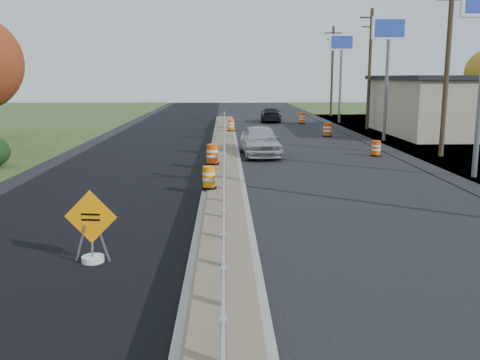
{
  "coord_description": "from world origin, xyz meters",
  "views": [
    {
      "loc": [
        0.04,
        -18.8,
        4.17
      ],
      "look_at": [
        0.48,
        -2.93,
        1.1
      ],
      "focal_mm": 40.0,
      "sensor_mm": 36.0,
      "label": 1
    }
  ],
  "objects_px": {
    "barrel_median_far": "(231,126)",
    "barrel_shoulder_near": "(376,149)",
    "barrel_shoulder_mid": "(327,130)",
    "car_silver": "(260,141)",
    "car_dark_far": "(271,115)",
    "barrel_median_mid": "(212,155)",
    "barrel_shoulder_far": "(302,118)",
    "barrel_median_near": "(209,178)",
    "caution_sign": "(92,244)"
  },
  "relations": [
    {
      "from": "barrel_shoulder_mid",
      "to": "car_silver",
      "type": "xyz_separation_m",
      "value": [
        -5.38,
        -9.24,
        0.35
      ]
    },
    {
      "from": "car_dark_far",
      "to": "barrel_shoulder_near",
      "type": "bearing_deg",
      "value": 103.12
    },
    {
      "from": "barrel_shoulder_near",
      "to": "barrel_shoulder_mid",
      "type": "distance_m",
      "value": 9.57
    },
    {
      "from": "car_dark_far",
      "to": "caution_sign",
      "type": "bearing_deg",
      "value": 82.71
    },
    {
      "from": "caution_sign",
      "to": "barrel_median_near",
      "type": "bearing_deg",
      "value": 78.54
    },
    {
      "from": "barrel_median_mid",
      "to": "barrel_shoulder_near",
      "type": "relative_size",
      "value": 1.12
    },
    {
      "from": "barrel_median_mid",
      "to": "barrel_shoulder_near",
      "type": "height_order",
      "value": "barrel_median_mid"
    },
    {
      "from": "barrel_shoulder_mid",
      "to": "car_dark_far",
      "type": "xyz_separation_m",
      "value": [
        -2.95,
        12.66,
        0.2
      ]
    },
    {
      "from": "barrel_shoulder_far",
      "to": "caution_sign",
      "type": "bearing_deg",
      "value": -105.29
    },
    {
      "from": "caution_sign",
      "to": "barrel_median_mid",
      "type": "height_order",
      "value": "caution_sign"
    },
    {
      "from": "barrel_shoulder_near",
      "to": "barrel_median_mid",
      "type": "bearing_deg",
      "value": -155.47
    },
    {
      "from": "barrel_median_near",
      "to": "barrel_median_mid",
      "type": "relative_size",
      "value": 0.87
    },
    {
      "from": "barrel_shoulder_mid",
      "to": "car_silver",
      "type": "relative_size",
      "value": 0.2
    },
    {
      "from": "barrel_shoulder_near",
      "to": "barrel_shoulder_mid",
      "type": "height_order",
      "value": "barrel_shoulder_mid"
    },
    {
      "from": "barrel_median_mid",
      "to": "car_dark_far",
      "type": "bearing_deg",
      "value": 79.4
    },
    {
      "from": "barrel_shoulder_mid",
      "to": "car_dark_far",
      "type": "distance_m",
      "value": 13.0
    },
    {
      "from": "car_dark_far",
      "to": "barrel_median_far",
      "type": "bearing_deg",
      "value": 74.02
    },
    {
      "from": "barrel_shoulder_mid",
      "to": "car_silver",
      "type": "height_order",
      "value": "car_silver"
    },
    {
      "from": "barrel_median_mid",
      "to": "car_dark_far",
      "type": "distance_m",
      "value": 26.6
    },
    {
      "from": "barrel_median_mid",
      "to": "car_dark_far",
      "type": "relative_size",
      "value": 0.2
    },
    {
      "from": "barrel_median_near",
      "to": "barrel_median_far",
      "type": "distance_m",
      "value": 20.66
    },
    {
      "from": "barrel_median_far",
      "to": "car_dark_far",
      "type": "bearing_deg",
      "value": 70.53
    },
    {
      "from": "car_silver",
      "to": "car_dark_far",
      "type": "xyz_separation_m",
      "value": [
        2.43,
        21.9,
        -0.15
      ]
    },
    {
      "from": "caution_sign",
      "to": "barrel_median_mid",
      "type": "relative_size",
      "value": 1.82
    },
    {
      "from": "barrel_median_near",
      "to": "barrel_median_mid",
      "type": "bearing_deg",
      "value": 90.0
    },
    {
      "from": "barrel_shoulder_near",
      "to": "car_dark_far",
      "type": "bearing_deg",
      "value": 99.63
    },
    {
      "from": "barrel_shoulder_far",
      "to": "car_dark_far",
      "type": "height_order",
      "value": "car_dark_far"
    },
    {
      "from": "barrel_median_near",
      "to": "car_dark_far",
      "type": "relative_size",
      "value": 0.17
    },
    {
      "from": "barrel_median_mid",
      "to": "barrel_shoulder_mid",
      "type": "relative_size",
      "value": 0.95
    },
    {
      "from": "barrel_shoulder_far",
      "to": "car_dark_far",
      "type": "distance_m",
      "value": 3.32
    },
    {
      "from": "barrel_median_mid",
      "to": "barrel_shoulder_mid",
      "type": "distance_m",
      "value": 15.6
    },
    {
      "from": "barrel_median_near",
      "to": "barrel_median_far",
      "type": "xyz_separation_m",
      "value": [
        1.04,
        20.63,
        0.02
      ]
    },
    {
      "from": "barrel_median_near",
      "to": "barrel_median_far",
      "type": "bearing_deg",
      "value": 87.1
    },
    {
      "from": "barrel_shoulder_mid",
      "to": "car_silver",
      "type": "bearing_deg",
      "value": -120.19
    },
    {
      "from": "barrel_median_near",
      "to": "barrel_shoulder_near",
      "type": "relative_size",
      "value": 0.97
    },
    {
      "from": "barrel_median_near",
      "to": "barrel_shoulder_near",
      "type": "height_order",
      "value": "barrel_median_near"
    },
    {
      "from": "barrel_shoulder_mid",
      "to": "barrel_shoulder_far",
      "type": "xyz_separation_m",
      "value": [
        -0.29,
        10.69,
        -0.0
      ]
    },
    {
      "from": "car_silver",
      "to": "barrel_shoulder_near",
      "type": "bearing_deg",
      "value": -5.93
    },
    {
      "from": "barrel_median_near",
      "to": "barrel_shoulder_mid",
      "type": "relative_size",
      "value": 0.83
    },
    {
      "from": "caution_sign",
      "to": "car_dark_far",
      "type": "xyz_separation_m",
      "value": [
        7.34,
        38.55,
        0.25
      ]
    },
    {
      "from": "caution_sign",
      "to": "car_silver",
      "type": "distance_m",
      "value": 17.36
    },
    {
      "from": "car_dark_far",
      "to": "barrel_median_near",
      "type": "bearing_deg",
      "value": 84.67
    },
    {
      "from": "barrel_shoulder_near",
      "to": "car_dark_far",
      "type": "xyz_separation_m",
      "value": [
        -3.77,
        22.2,
        0.28
      ]
    },
    {
      "from": "barrel_median_mid",
      "to": "barrel_shoulder_near",
      "type": "distance_m",
      "value": 9.52
    },
    {
      "from": "caution_sign",
      "to": "barrel_median_near",
      "type": "distance_m",
      "value": 7.45
    },
    {
      "from": "barrel_median_far",
      "to": "car_dark_far",
      "type": "distance_m",
      "value": 11.54
    },
    {
      "from": "barrel_median_near",
      "to": "barrel_shoulder_far",
      "type": "bearing_deg",
      "value": 75.66
    },
    {
      "from": "caution_sign",
      "to": "barrel_shoulder_near",
      "type": "height_order",
      "value": "caution_sign"
    },
    {
      "from": "barrel_median_far",
      "to": "barrel_shoulder_near",
      "type": "distance_m",
      "value": 13.64
    },
    {
      "from": "car_silver",
      "to": "car_dark_far",
      "type": "distance_m",
      "value": 22.04
    }
  ]
}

